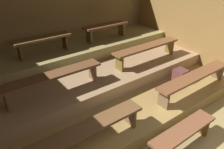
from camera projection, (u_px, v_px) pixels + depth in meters
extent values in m
cube|color=olive|center=(121.00, 108.00, 5.03)|extent=(6.50, 5.99, 0.08)
cube|color=olive|center=(65.00, 25.00, 6.21)|extent=(6.50, 0.06, 2.68)
cube|color=olive|center=(204.00, 29.00, 5.87)|extent=(0.06, 5.99, 2.68)
cube|color=olive|center=(104.00, 88.00, 5.43)|extent=(5.70, 3.79, 0.31)
cube|color=#9B7957|center=(91.00, 69.00, 5.69)|extent=(5.70, 2.63, 0.31)
cube|color=#968951|center=(78.00, 50.00, 6.03)|extent=(5.70, 1.26, 0.31)
cube|color=brown|center=(184.00, 130.00, 3.76)|extent=(1.46, 0.33, 0.05)
cube|color=brown|center=(202.00, 125.00, 4.18)|extent=(0.05, 0.26, 0.38)
cube|color=brown|center=(81.00, 131.00, 3.32)|extent=(2.27, 0.33, 0.05)
cube|color=brown|center=(131.00, 116.00, 3.95)|extent=(0.05, 0.26, 0.38)
cube|color=brown|center=(195.00, 76.00, 4.85)|extent=(2.27, 0.33, 0.05)
cube|color=brown|center=(164.00, 99.00, 4.42)|extent=(0.05, 0.26, 0.38)
cube|color=brown|center=(218.00, 72.00, 5.48)|extent=(0.05, 0.26, 0.38)
cube|color=brown|center=(53.00, 75.00, 4.24)|extent=(2.06, 0.33, 0.05)
cube|color=brown|center=(6.00, 100.00, 3.87)|extent=(0.05, 0.26, 0.38)
cube|color=brown|center=(93.00, 72.00, 4.82)|extent=(0.05, 0.26, 0.38)
cube|color=brown|center=(147.00, 46.00, 5.59)|extent=(2.06, 0.33, 0.05)
cube|color=brown|center=(119.00, 63.00, 5.22)|extent=(0.05, 0.26, 0.38)
cube|color=brown|center=(169.00, 47.00, 6.17)|extent=(0.05, 0.26, 0.38)
cube|color=brown|center=(42.00, 38.00, 5.23)|extent=(1.39, 0.33, 0.05)
cube|color=brown|center=(20.00, 52.00, 5.03)|extent=(0.05, 0.26, 0.38)
cube|color=brown|center=(65.00, 42.00, 5.64)|extent=(0.05, 0.26, 0.38)
cube|color=brown|center=(106.00, 25.00, 6.22)|extent=(1.39, 0.33, 0.05)
cube|color=brown|center=(89.00, 36.00, 6.02)|extent=(0.05, 0.26, 0.38)
cube|color=brown|center=(121.00, 29.00, 6.62)|extent=(0.05, 0.26, 0.38)
cube|color=#552D2C|center=(180.00, 75.00, 5.40)|extent=(0.30, 0.30, 0.30)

